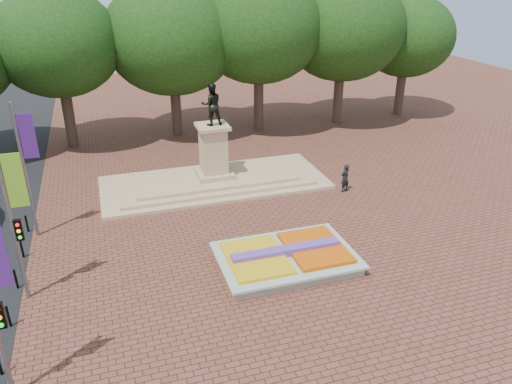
% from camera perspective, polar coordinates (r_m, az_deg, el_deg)
% --- Properties ---
extents(ground, '(90.00, 90.00, 0.00)m').
position_cam_1_polar(ground, '(24.85, -0.40, -6.26)').
color(ground, brown).
rests_on(ground, ground).
extents(flower_bed, '(6.30, 4.30, 0.91)m').
position_cam_1_polar(flower_bed, '(23.34, 3.52, -7.47)').
color(flower_bed, gray).
rests_on(flower_bed, ground).
extents(monument, '(14.00, 6.00, 6.40)m').
position_cam_1_polar(monument, '(31.37, -4.80, 2.39)').
color(monument, tan).
rests_on(monument, ground).
extents(tree_row_back, '(44.80, 8.80, 10.43)m').
position_cam_1_polar(tree_row_back, '(39.74, -5.21, 15.88)').
color(tree_row_back, '#382C1E').
rests_on(tree_row_back, ground).
extents(banner_poles, '(0.88, 11.17, 7.00)m').
position_cam_1_polar(banner_poles, '(21.33, -26.07, -2.75)').
color(banner_poles, slate).
rests_on(banner_poles, ground).
extents(bollard_row, '(0.12, 13.12, 0.98)m').
position_cam_1_polar(bollard_row, '(22.89, -26.09, -10.62)').
color(bollard_row, black).
rests_on(bollard_row, ground).
extents(pedestrian, '(0.76, 0.63, 1.77)m').
position_cam_1_polar(pedestrian, '(30.73, 10.13, 1.58)').
color(pedestrian, black).
rests_on(pedestrian, ground).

